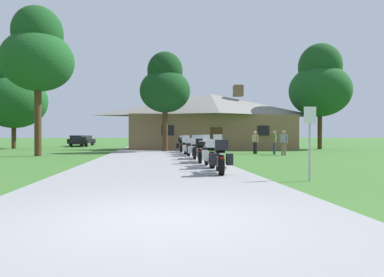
{
  "coord_description": "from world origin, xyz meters",
  "views": [
    {
      "loc": [
        -0.04,
        -5.22,
        1.29
      ],
      "look_at": [
        2.65,
        19.62,
        1.13
      ],
      "focal_mm": 32.61,
      "sensor_mm": 36.0,
      "label": 1
    }
  ],
  "objects_px": {
    "motorcycle_orange_third_in_row": "(200,151)",
    "parked_black_sedan_far_left": "(79,141)",
    "tree_right_of_lodge": "(320,84)",
    "tree_left_near": "(38,53)",
    "motorcycle_yellow_nearest_to_camera": "(220,157)",
    "motorcycle_black_fourth_in_row": "(195,149)",
    "motorcycle_red_fifth_in_row": "(188,147)",
    "motorcycle_blue_farthest_in_row": "(181,145)",
    "tree_left_far": "(14,93)",
    "bystander_gray_shirt_by_tree": "(284,141)",
    "motorcycle_silver_second_in_row": "(210,153)",
    "bystander_olive_shirt_beside_signpost": "(274,141)",
    "metal_signpost_roadside": "(310,134)",
    "tree_by_lodge_front": "(165,85)",
    "bystander_tan_shirt_near_lodge": "(255,141)",
    "motorcycle_green_sixth_in_row": "(185,146)",
    "parked_black_suv_far_left": "(82,140)"
  },
  "relations": [
    {
      "from": "bystander_olive_shirt_beside_signpost",
      "to": "tree_left_near",
      "type": "bearing_deg",
      "value": -59.73
    },
    {
      "from": "motorcycle_silver_second_in_row",
      "to": "bystander_olive_shirt_beside_signpost",
      "type": "xyz_separation_m",
      "value": [
        6.26,
        10.21,
        0.34
      ]
    },
    {
      "from": "motorcycle_black_fourth_in_row",
      "to": "parked_black_sedan_far_left",
      "type": "xyz_separation_m",
      "value": [
        -11.43,
        25.21,
        0.03
      ]
    },
    {
      "from": "tree_left_far",
      "to": "bystander_gray_shirt_by_tree",
      "type": "bearing_deg",
      "value": -33.08
    },
    {
      "from": "bystander_tan_shirt_near_lodge",
      "to": "motorcycle_yellow_nearest_to_camera",
      "type": "bearing_deg",
      "value": 125.83
    },
    {
      "from": "motorcycle_silver_second_in_row",
      "to": "parked_black_sedan_far_left",
      "type": "relative_size",
      "value": 0.46
    },
    {
      "from": "metal_signpost_roadside",
      "to": "parked_black_sedan_far_left",
      "type": "bearing_deg",
      "value": 111.64
    },
    {
      "from": "motorcycle_yellow_nearest_to_camera",
      "to": "tree_left_far",
      "type": "bearing_deg",
      "value": 128.21
    },
    {
      "from": "motorcycle_yellow_nearest_to_camera",
      "to": "motorcycle_blue_farthest_in_row",
      "type": "relative_size",
      "value": 1.0
    },
    {
      "from": "bystander_gray_shirt_by_tree",
      "to": "tree_left_far",
      "type": "relative_size",
      "value": 0.17
    },
    {
      "from": "motorcycle_red_fifth_in_row",
      "to": "bystander_gray_shirt_by_tree",
      "type": "bearing_deg",
      "value": 8.46
    },
    {
      "from": "bystander_gray_shirt_by_tree",
      "to": "metal_signpost_roadside",
      "type": "bearing_deg",
      "value": 109.94
    },
    {
      "from": "metal_signpost_roadside",
      "to": "tree_by_lodge_front",
      "type": "distance_m",
      "value": 19.75
    },
    {
      "from": "bystander_olive_shirt_beside_signpost",
      "to": "tree_right_of_lodge",
      "type": "relative_size",
      "value": 0.16
    },
    {
      "from": "tree_by_lodge_front",
      "to": "parked_black_sedan_far_left",
      "type": "distance_m",
      "value": 19.12
    },
    {
      "from": "motorcycle_black_fourth_in_row",
      "to": "bystander_gray_shirt_by_tree",
      "type": "xyz_separation_m",
      "value": [
        6.44,
        3.7,
        0.34
      ]
    },
    {
      "from": "metal_signpost_roadside",
      "to": "parked_black_suv_far_left",
      "type": "bearing_deg",
      "value": 110.05
    },
    {
      "from": "bystander_gray_shirt_by_tree",
      "to": "parked_black_suv_far_left",
      "type": "relative_size",
      "value": 0.34
    },
    {
      "from": "bystander_gray_shirt_by_tree",
      "to": "tree_right_of_lodge",
      "type": "bearing_deg",
      "value": -88.49
    },
    {
      "from": "bystander_gray_shirt_by_tree",
      "to": "parked_black_suv_far_left",
      "type": "height_order",
      "value": "bystander_gray_shirt_by_tree"
    },
    {
      "from": "motorcycle_yellow_nearest_to_camera",
      "to": "motorcycle_black_fourth_in_row",
      "type": "xyz_separation_m",
      "value": [
        0.04,
        7.57,
        0.0
      ]
    },
    {
      "from": "motorcycle_black_fourth_in_row",
      "to": "tree_left_far",
      "type": "xyz_separation_m",
      "value": [
        -16.56,
        18.69,
        5.12
      ]
    },
    {
      "from": "bystander_tan_shirt_near_lodge",
      "to": "metal_signpost_roadside",
      "type": "height_order",
      "value": "metal_signpost_roadside"
    },
    {
      "from": "motorcycle_blue_farthest_in_row",
      "to": "tree_left_near",
      "type": "distance_m",
      "value": 11.83
    },
    {
      "from": "motorcycle_silver_second_in_row",
      "to": "tree_left_near",
      "type": "distance_m",
      "value": 15.17
    },
    {
      "from": "motorcycle_black_fourth_in_row",
      "to": "tree_left_near",
      "type": "relative_size",
      "value": 0.21
    },
    {
      "from": "tree_left_far",
      "to": "parked_black_sedan_far_left",
      "type": "xyz_separation_m",
      "value": [
        5.13,
        6.52,
        -5.09
      ]
    },
    {
      "from": "motorcycle_blue_farthest_in_row",
      "to": "bystander_gray_shirt_by_tree",
      "type": "relative_size",
      "value": 1.24
    },
    {
      "from": "motorcycle_silver_second_in_row",
      "to": "tree_by_lodge_front",
      "type": "distance_m",
      "value": 15.72
    },
    {
      "from": "motorcycle_yellow_nearest_to_camera",
      "to": "metal_signpost_roadside",
      "type": "bearing_deg",
      "value": -30.72
    },
    {
      "from": "motorcycle_black_fourth_in_row",
      "to": "bystander_olive_shirt_beside_signpost",
      "type": "xyz_separation_m",
      "value": [
        6.27,
        5.03,
        0.34
      ]
    },
    {
      "from": "motorcycle_yellow_nearest_to_camera",
      "to": "bystander_tan_shirt_near_lodge",
      "type": "height_order",
      "value": "bystander_tan_shirt_near_lodge"
    },
    {
      "from": "motorcycle_silver_second_in_row",
      "to": "metal_signpost_roadside",
      "type": "distance_m",
      "value": 4.73
    },
    {
      "from": "motorcycle_yellow_nearest_to_camera",
      "to": "tree_right_of_lodge",
      "type": "xyz_separation_m",
      "value": [
        14.28,
        21.88,
        5.94
      ]
    },
    {
      "from": "motorcycle_orange_third_in_row",
      "to": "parked_black_sedan_far_left",
      "type": "distance_m",
      "value": 30.1
    },
    {
      "from": "tree_left_near",
      "to": "motorcycle_yellow_nearest_to_camera",
      "type": "bearing_deg",
      "value": -51.76
    },
    {
      "from": "tree_by_lodge_front",
      "to": "tree_left_far",
      "type": "bearing_deg",
      "value": 149.51
    },
    {
      "from": "tree_left_far",
      "to": "tree_right_of_lodge",
      "type": "bearing_deg",
      "value": -8.08
    },
    {
      "from": "motorcycle_black_fourth_in_row",
      "to": "motorcycle_red_fifth_in_row",
      "type": "distance_m",
      "value": 2.85
    },
    {
      "from": "motorcycle_orange_third_in_row",
      "to": "motorcycle_yellow_nearest_to_camera",
      "type": "bearing_deg",
      "value": -83.7
    },
    {
      "from": "motorcycle_silver_second_in_row",
      "to": "parked_black_suv_far_left",
      "type": "xyz_separation_m",
      "value": [
        -12.03,
        35.01,
        0.17
      ]
    },
    {
      "from": "parked_black_suv_far_left",
      "to": "parked_black_sedan_far_left",
      "type": "height_order",
      "value": "parked_black_suv_far_left"
    },
    {
      "from": "motorcycle_black_fourth_in_row",
      "to": "motorcycle_red_fifth_in_row",
      "type": "xyz_separation_m",
      "value": [
        -0.09,
        2.84,
        0.0
      ]
    },
    {
      "from": "motorcycle_green_sixth_in_row",
      "to": "tree_right_of_lodge",
      "type": "bearing_deg",
      "value": 37.34
    },
    {
      "from": "bystander_tan_shirt_near_lodge",
      "to": "parked_black_suv_far_left",
      "type": "height_order",
      "value": "bystander_tan_shirt_near_lodge"
    },
    {
      "from": "motorcycle_orange_third_in_row",
      "to": "motorcycle_red_fifth_in_row",
      "type": "distance_m",
      "value": 5.51
    },
    {
      "from": "motorcycle_red_fifth_in_row",
      "to": "motorcycle_blue_farthest_in_row",
      "type": "distance_m",
      "value": 5.12
    },
    {
      "from": "parked_black_sedan_far_left",
      "to": "motorcycle_green_sixth_in_row",
      "type": "bearing_deg",
      "value": -73.68
    },
    {
      "from": "motorcycle_silver_second_in_row",
      "to": "motorcycle_green_sixth_in_row",
      "type": "relative_size",
      "value": 1.0
    },
    {
      "from": "motorcycle_orange_third_in_row",
      "to": "tree_right_of_lodge",
      "type": "bearing_deg",
      "value": 55.72
    }
  ]
}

